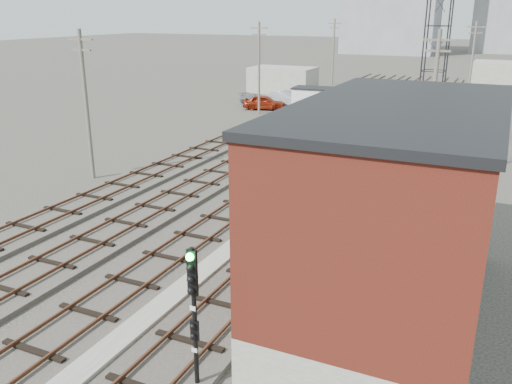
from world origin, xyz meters
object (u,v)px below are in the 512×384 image
Objects in this scene: car_grey at (256,100)px; site_trailer at (324,101)px; switch_stand at (272,159)px; signal_mast at (194,308)px; car_red at (264,102)px; car_silver at (285,98)px.

site_trailer is at bearing -84.03° from car_grey.
car_grey is (-11.66, 22.73, 0.01)m from switch_stand.
signal_mast reaches higher than car_grey.
car_silver is (0.71, 4.10, -0.02)m from car_red.
site_trailer is 7.35m from car_silver.
site_trailer is 1.46× the size of car_red.
car_red is 2.96m from car_grey.
signal_mast is 1.01× the size of car_grey.
car_red is (-6.67, 0.17, -0.59)m from site_trailer.
car_silver is (-15.90, 45.98, -1.78)m from signal_mast.
car_red is at bearing 127.99° from switch_stand.
site_trailer reaches higher than car_grey.
car_red is at bearing -170.66° from car_silver.
car_silver is at bearing 122.76° from switch_stand.
switch_stand is 20.61m from site_trailer.
signal_mast is at bearing -135.91° from car_grey.
signal_mast is at bearing -80.45° from site_trailer.
signal_mast is 0.65× the size of site_trailer.
site_trailer is at bearing 111.17° from switch_stand.
car_red is (-9.67, 20.55, 0.16)m from switch_stand.
signal_mast is at bearing -59.17° from switch_stand.
switch_stand is at bearing 108.03° from signal_mast.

